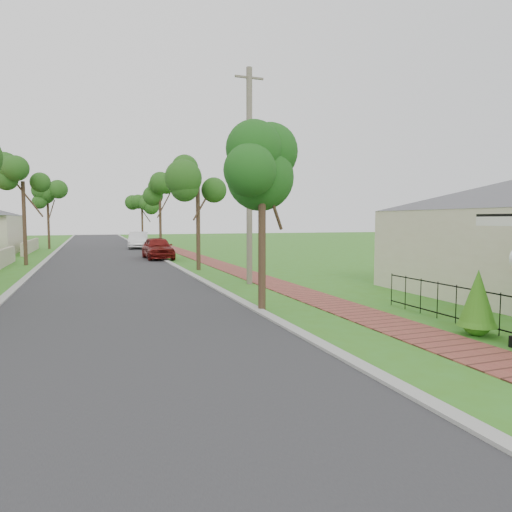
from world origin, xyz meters
TOP-DOWN VIEW (x-y plane):
  - ground at (0.00, 0.00)m, footprint 160.00×160.00m
  - road at (-3.00, 20.00)m, footprint 7.00×120.00m
  - kerb_right at (0.65, 20.00)m, footprint 0.30×120.00m
  - kerb_left at (-6.65, 20.00)m, footprint 0.30×120.00m
  - sidewalk at (3.25, 20.00)m, footprint 1.50×120.00m
  - picket_fence at (4.90, -0.00)m, footprint 0.03×8.02m
  - street_trees at (-2.87, 26.84)m, footprint 10.70×37.65m
  - parked_car_red at (0.40, 23.64)m, footprint 1.90×4.47m
  - parked_car_white at (0.30, 36.00)m, footprint 2.27×4.87m
  - near_tree at (0.80, 4.54)m, footprint 2.04×2.04m
  - utility_pole at (2.30, 10.00)m, footprint 1.20×0.24m

SIDE VIEW (x-z plane):
  - ground at x=0.00m, z-range 0.00..0.00m
  - road at x=-3.00m, z-range -0.01..0.01m
  - kerb_right at x=0.65m, z-range -0.05..0.05m
  - kerb_left at x=-6.65m, z-range -0.05..0.05m
  - sidewalk at x=3.25m, z-range -0.01..0.01m
  - picket_fence at x=4.90m, z-range 0.03..1.03m
  - parked_car_red at x=0.40m, z-range 0.00..1.51m
  - parked_car_white at x=0.30m, z-range 0.00..1.54m
  - near_tree at x=0.80m, z-range 1.55..6.78m
  - utility_pole at x=2.30m, z-range 0.06..8.81m
  - street_trees at x=-2.87m, z-range 1.59..7.48m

